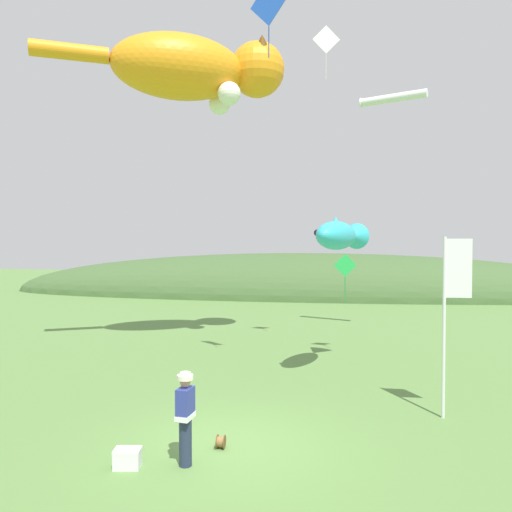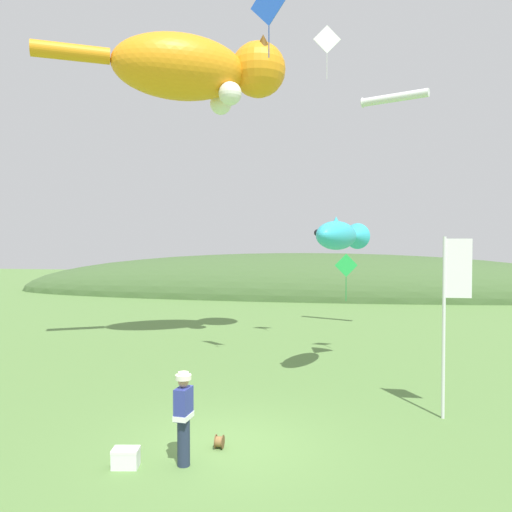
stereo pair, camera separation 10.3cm
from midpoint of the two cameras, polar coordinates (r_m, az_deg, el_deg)
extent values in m
plane|color=#5B8442|center=(11.01, -3.33, -20.89)|extent=(120.00, 120.00, 0.00)
ellipsoid|color=#426033|center=(39.99, 6.09, -4.42)|extent=(49.54, 10.75, 6.64)
cylinder|color=#232D47|center=(10.10, -7.96, -20.35)|extent=(0.24, 0.24, 0.88)
cube|color=navy|center=(9.85, -7.98, -16.35)|extent=(0.28, 0.42, 0.60)
cube|color=white|center=(9.93, -7.97, -17.67)|extent=(0.31, 0.45, 0.10)
sphere|color=tan|center=(9.73, -7.99, -14.06)|extent=(0.20, 0.20, 0.20)
cylinder|color=silver|center=(9.71, -7.99, -13.54)|extent=(0.30, 0.30, 0.09)
cylinder|color=silver|center=(9.69, -7.99, -13.20)|extent=(0.20, 0.20, 0.07)
cylinder|color=olive|center=(10.88, -3.92, -20.40)|extent=(0.15, 0.21, 0.21)
cylinder|color=brown|center=(10.90, -4.33, -20.37)|extent=(0.02, 0.28, 0.28)
cylinder|color=brown|center=(10.86, -3.50, -20.44)|extent=(0.02, 0.28, 0.28)
cube|color=white|center=(10.34, -14.37, -21.60)|extent=(0.52, 0.39, 0.30)
cube|color=white|center=(10.27, -14.37, -20.68)|extent=(0.53, 0.40, 0.06)
cylinder|color=silver|center=(12.79, 20.88, -7.68)|extent=(0.08, 0.08, 4.34)
cube|color=white|center=(12.71, 22.36, -1.31)|extent=(0.60, 0.03, 1.40)
ellipsoid|color=orange|center=(20.45, -8.56, 20.55)|extent=(5.75, 4.71, 2.43)
ellipsoid|color=white|center=(20.35, -7.84, 19.35)|extent=(3.62, 2.82, 1.33)
sphere|color=orange|center=(21.25, 0.42, 20.52)|extent=(2.18, 2.18, 2.18)
cone|color=#55330A|center=(22.05, -0.11, 21.99)|extent=(1.05, 1.05, 0.73)
cone|color=#55330A|center=(20.99, 0.98, 23.07)|extent=(1.05, 1.05, 0.73)
sphere|color=white|center=(21.18, -3.90, 16.97)|extent=(0.87, 0.87, 0.87)
sphere|color=white|center=(19.82, -2.82, 18.06)|extent=(0.87, 0.87, 0.87)
cylinder|color=orange|center=(20.25, -20.24, 21.02)|extent=(2.64, 1.74, 0.58)
ellipsoid|color=#33B2CC|center=(15.39, 9.41, 2.33)|extent=(1.72, 2.66, 0.88)
cone|color=#33B2CC|center=(16.96, 11.28, 2.25)|extent=(1.10, 1.05, 0.88)
cone|color=#33B2CC|center=(15.33, 9.33, 3.73)|extent=(0.52, 0.52, 0.41)
sphere|color=black|center=(14.74, 7.25, 2.65)|extent=(0.21, 0.21, 0.21)
cylinder|color=white|center=(23.09, 15.69, 17.02)|extent=(2.75, 1.46, 0.36)
torus|color=white|center=(23.54, 12.23, 16.75)|extent=(0.23, 0.43, 0.44)
cube|color=green|center=(18.91, 10.42, -1.05)|extent=(0.85, 0.22, 0.87)
cylinder|color=black|center=(18.93, 10.42, -1.05)|extent=(0.57, 0.15, 0.02)
cube|color=#1A7C35|center=(18.98, 10.40, -3.72)|extent=(0.03, 0.01, 0.90)
cube|color=white|center=(19.47, 8.29, 23.31)|extent=(0.97, 0.21, 0.99)
cylinder|color=black|center=(19.48, 8.29, 23.29)|extent=(0.66, 0.15, 0.02)
cube|color=#A9A9A9|center=(19.14, 8.27, 20.68)|extent=(0.03, 0.01, 0.90)
cube|color=blue|center=(16.00, 1.70, 26.99)|extent=(1.18, 0.65, 1.34)
cylinder|color=black|center=(16.01, 1.70, 26.98)|extent=(0.80, 0.44, 0.02)
cube|color=#1A3E97|center=(15.55, 1.69, 23.27)|extent=(0.03, 0.02, 0.90)
camera|label=1|loc=(0.05, -89.79, 0.01)|focal=35.00mm
camera|label=2|loc=(0.05, 90.21, -0.01)|focal=35.00mm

